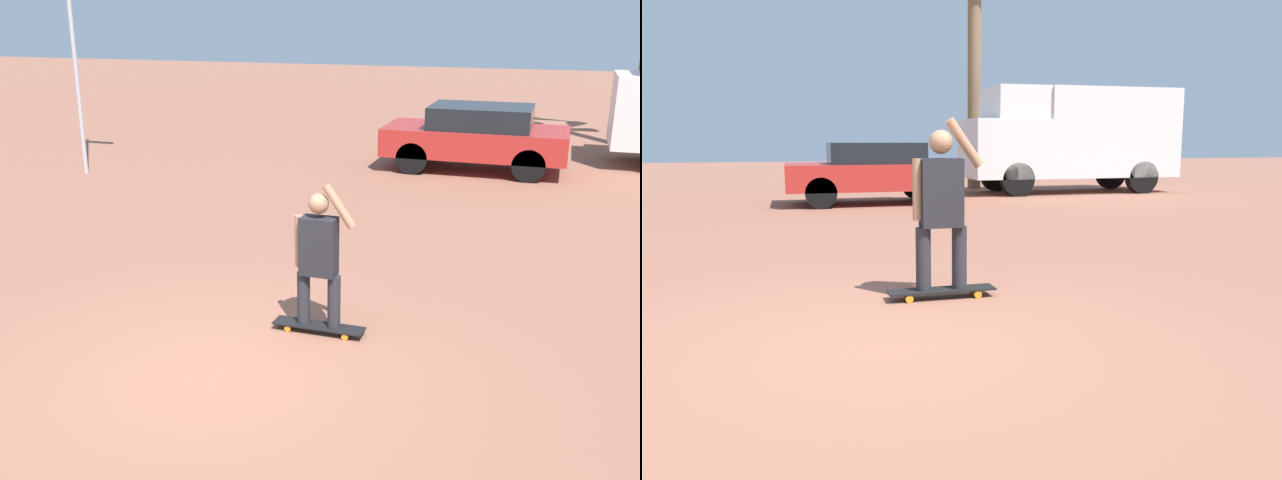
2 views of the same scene
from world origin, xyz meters
TOP-DOWN VIEW (x-y plane):
  - ground_plane at (0.00, 0.00)m, footprint 80.00×80.00m
  - skateboard at (0.67, 1.25)m, footprint 1.01×0.23m
  - person_skateboarder at (0.67, 1.25)m, footprint 0.67×0.22m
  - parked_car_red at (1.20, 10.23)m, footprint 3.88×1.88m

SIDE VIEW (x-z plane):
  - ground_plane at x=0.00m, z-range 0.00..0.00m
  - skateboard at x=0.67m, z-range 0.03..0.12m
  - parked_car_red at x=1.20m, z-range 0.05..1.46m
  - person_skateboarder at x=0.67m, z-range 0.12..1.70m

